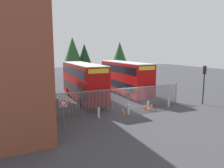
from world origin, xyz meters
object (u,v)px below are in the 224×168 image
at_px(double_decker_bus_near_gate, 83,80).
at_px(traffic_cone_mid_forecourt, 145,107).
at_px(bollard_center_front, 129,110).
at_px(bollard_near_right, 148,105).
at_px(bollard_near_left, 99,113).
at_px(traffic_cone_near_kerb, 123,111).
at_px(speed_limit_sign_post, 63,107).
at_px(double_decker_bus_behind_fence_left, 125,77).
at_px(traffic_light_kerbside, 204,78).
at_px(bollard_far_right, 169,102).
at_px(traffic_cone_by_gate, 152,106).

bearing_deg(double_decker_bus_near_gate, traffic_cone_mid_forecourt, -56.58).
distance_m(bollard_center_front, bollard_near_right, 2.61).
bearing_deg(bollard_near_left, traffic_cone_near_kerb, 4.25).
bearing_deg(speed_limit_sign_post, bollard_near_left, 24.23).
height_order(double_decker_bus_behind_fence_left, traffic_light_kerbside, double_decker_bus_behind_fence_left).
bearing_deg(bollard_near_right, bollard_far_right, 4.46).
bearing_deg(traffic_cone_near_kerb, traffic_cone_by_gate, 7.15).
bearing_deg(bollard_near_right, bollard_center_front, -167.67).
relative_size(double_decker_bus_near_gate, speed_limit_sign_post, 4.50).
xyz_separation_m(double_decker_bus_near_gate, double_decker_bus_behind_fence_left, (6.18, 1.03, 0.00)).
relative_size(bollard_center_front, bollard_far_right, 1.00).
bearing_deg(bollard_near_left, bollard_near_right, 3.84).
height_order(bollard_far_right, traffic_cone_mid_forecourt, bollard_far_right).
bearing_deg(speed_limit_sign_post, bollard_far_right, 10.29).
bearing_deg(bollard_near_left, bollard_far_right, 4.04).
xyz_separation_m(double_decker_bus_behind_fence_left, speed_limit_sign_post, (-10.35, -9.90, -0.65)).
height_order(double_decker_bus_near_gate, bollard_near_right, double_decker_bus_near_gate).
relative_size(traffic_cone_mid_forecourt, speed_limit_sign_post, 0.25).
xyz_separation_m(double_decker_bus_behind_fence_left, traffic_cone_by_gate, (-0.87, -7.73, -2.13)).
relative_size(bollard_near_left, traffic_light_kerbside, 0.22).
height_order(bollard_center_front, speed_limit_sign_post, speed_limit_sign_post).
distance_m(bollard_near_left, traffic_cone_near_kerb, 2.56).
bearing_deg(bollard_center_front, traffic_cone_by_gate, 14.61).
bearing_deg(traffic_light_kerbside, traffic_cone_near_kerb, 178.19).
distance_m(bollard_near_right, bollard_far_right, 2.74).
bearing_deg(double_decker_bus_behind_fence_left, bollard_near_left, -129.75).
height_order(double_decker_bus_behind_fence_left, traffic_cone_by_gate, double_decker_bus_behind_fence_left).
distance_m(traffic_cone_mid_forecourt, speed_limit_sign_post, 9.01).
bearing_deg(bollard_near_right, double_decker_bus_near_gate, 123.98).
bearing_deg(double_decker_bus_behind_fence_left, bollard_center_front, -115.19).
xyz_separation_m(bollard_near_right, traffic_light_kerbside, (6.91, -0.49, 2.51)).
relative_size(bollard_near_right, traffic_cone_near_kerb, 1.61).
bearing_deg(double_decker_bus_behind_fence_left, traffic_light_kerbside, -57.39).
distance_m(bollard_near_right, traffic_cone_by_gate, 0.69).
bearing_deg(traffic_cone_near_kerb, speed_limit_sign_post, -163.88).
xyz_separation_m(double_decker_bus_near_gate, traffic_cone_mid_forecourt, (4.45, -6.74, -2.13)).
relative_size(traffic_cone_by_gate, traffic_cone_mid_forecourt, 1.00).
height_order(bollard_far_right, traffic_cone_by_gate, bollard_far_right).
xyz_separation_m(double_decker_bus_near_gate, traffic_cone_near_kerb, (1.77, -7.15, -2.13)).
bearing_deg(bollard_near_right, double_decker_bus_behind_fence_left, 79.55).
relative_size(bollard_near_right, traffic_light_kerbside, 0.22).
bearing_deg(traffic_cone_mid_forecourt, double_decker_bus_behind_fence_left, 77.48).
bearing_deg(bollard_near_left, bollard_center_front, -3.70).
bearing_deg(bollard_near_left, double_decker_bus_behind_fence_left, 50.25).
bearing_deg(bollard_near_right, traffic_light_kerbside, -4.04).
xyz_separation_m(bollard_far_right, traffic_cone_near_kerb, (-5.67, -0.39, -0.19)).
bearing_deg(double_decker_bus_behind_fence_left, bollard_near_right, -100.45).
distance_m(bollard_center_front, speed_limit_sign_post, 6.60).
bearing_deg(traffic_cone_by_gate, double_decker_bus_behind_fence_left, 83.62).
distance_m(double_decker_bus_behind_fence_left, traffic_cone_near_kerb, 9.53).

